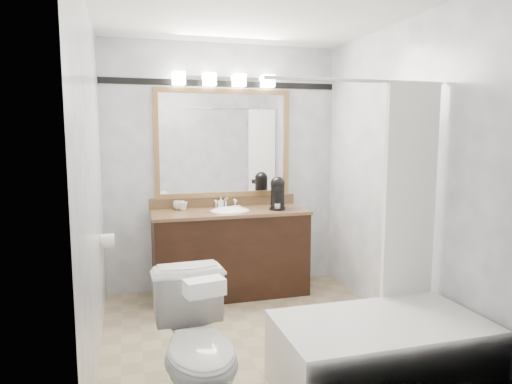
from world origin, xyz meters
TOP-DOWN VIEW (x-y plane):
  - room at (0.00, 0.00)m, footprint 2.42×2.62m
  - vanity at (0.00, 1.02)m, footprint 1.53×0.58m
  - mirror at (0.00, 1.28)m, footprint 1.40×0.04m
  - vanity_light_bar at (0.00, 1.23)m, footprint 1.02×0.14m
  - accent_stripe at (0.00, 1.29)m, footprint 2.40×0.01m
  - bathtub at (0.55, -0.90)m, footprint 1.30×0.75m
  - tp_roll at (-1.14, 0.66)m, footprint 0.11×0.12m
  - toilet at (-0.61, -0.88)m, footprint 0.48×0.80m
  - tissue_box at (-0.61, -1.12)m, footprint 0.22×0.15m
  - coffee_maker at (0.48, 0.98)m, footprint 0.18×0.21m
  - cup_left at (-0.48, 1.20)m, footprint 0.14×0.14m
  - cup_right at (-0.44, 1.15)m, footprint 0.11×0.11m
  - soap_bottle_a at (-0.06, 1.18)m, footprint 0.07×0.07m
  - soap_bar at (0.09, 1.13)m, footprint 0.08×0.05m

SIDE VIEW (x-z plane):
  - bathtub at x=0.55m, z-range -0.70..1.26m
  - toilet at x=-0.61m, z-range 0.00..0.80m
  - vanity at x=0.00m, z-range -0.04..0.93m
  - tp_roll at x=-1.14m, z-range 0.64..0.76m
  - tissue_box at x=-0.61m, z-range 0.80..0.88m
  - soap_bar at x=0.09m, z-range 0.85..0.88m
  - cup_right at x=-0.44m, z-range 0.85..0.93m
  - cup_left at x=-0.48m, z-range 0.85..0.94m
  - soap_bottle_a at x=-0.06m, z-range 0.85..0.97m
  - coffee_maker at x=0.48m, z-range 0.85..1.18m
  - room at x=0.00m, z-range -0.01..2.51m
  - mirror at x=0.00m, z-range 0.95..2.05m
  - accent_stripe at x=0.00m, z-range 2.07..2.13m
  - vanity_light_bar at x=0.00m, z-range 2.07..2.19m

